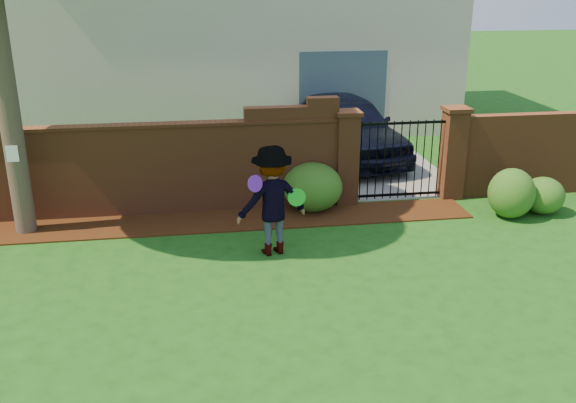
{
  "coord_description": "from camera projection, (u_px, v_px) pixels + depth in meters",
  "views": [
    {
      "loc": [
        -0.56,
        -7.73,
        4.42
      ],
      "look_at": [
        0.84,
        1.4,
        1.05
      ],
      "focal_mm": 39.69,
      "sensor_mm": 36.0,
      "label": 1
    }
  ],
  "objects": [
    {
      "name": "shrub_middle",
      "position": [
        511.0,
        193.0,
        11.93
      ],
      "size": [
        0.87,
        0.87,
        0.95
      ],
      "primitive_type": "ellipsoid",
      "color": "#1E5419",
      "rests_on": "ground"
    },
    {
      "name": "frisbee_green",
      "position": [
        297.0,
        197.0,
        10.22
      ],
      "size": [
        0.3,
        0.07,
        0.3
      ],
      "primitive_type": "cylinder",
      "rotation": [
        1.43,
        0.0,
        -0.0
      ],
      "color": "green",
      "rests_on": "man"
    },
    {
      "name": "pillar_right",
      "position": [
        453.0,
        153.0,
        12.81
      ],
      "size": [
        0.5,
        0.5,
        1.88
      ],
      "color": "brown",
      "rests_on": "ground"
    },
    {
      "name": "car",
      "position": [
        351.0,
        129.0,
        15.43
      ],
      "size": [
        2.61,
        4.87,
        1.58
      ],
      "primitive_type": "imported",
      "rotation": [
        0.0,
        0.0,
        0.17
      ],
      "color": "black",
      "rests_on": "ground"
    },
    {
      "name": "ground",
      "position": [
        244.0,
        311.0,
        8.77
      ],
      "size": [
        80.0,
        80.0,
        0.01
      ],
      "primitive_type": "cube",
      "color": "#194C13",
      "rests_on": "ground"
    },
    {
      "name": "shrub_right",
      "position": [
        543.0,
        195.0,
        12.18
      ],
      "size": [
        0.8,
        0.8,
        0.71
      ],
      "primitive_type": "ellipsoid",
      "color": "#1E5419",
      "rests_on": "ground"
    },
    {
      "name": "shrub_left",
      "position": [
        313.0,
        187.0,
        12.28
      ],
      "size": [
        1.16,
        1.16,
        0.95
      ],
      "primitive_type": "ellipsoid",
      "color": "#1E5419",
      "rests_on": "ground"
    },
    {
      "name": "man",
      "position": [
        273.0,
        201.0,
        10.24
      ],
      "size": [
        1.3,
        0.92,
        1.82
      ],
      "primitive_type": "imported",
      "rotation": [
        0.0,
        0.0,
        3.36
      ],
      "color": "gray",
      "rests_on": "ground"
    },
    {
      "name": "brick_wall",
      "position": [
        117.0,
        169.0,
        11.88
      ],
      "size": [
        8.7,
        0.31,
        2.16
      ],
      "color": "brown",
      "rests_on": "ground"
    },
    {
      "name": "mulch_bed",
      "position": [
        177.0,
        224.0,
        11.73
      ],
      "size": [
        11.1,
        1.08,
        0.03
      ],
      "primitive_type": "cube",
      "color": "#321709",
      "rests_on": "ground"
    },
    {
      "name": "iron_gate",
      "position": [
        400.0,
        160.0,
        12.69
      ],
      "size": [
        1.78,
        0.03,
        1.6
      ],
      "color": "black",
      "rests_on": "ground"
    },
    {
      "name": "brick_wall_return",
      "position": [
        544.0,
        154.0,
        13.13
      ],
      "size": [
        4.0,
        0.25,
        1.7
      ],
      "primitive_type": "cube",
      "color": "brown",
      "rests_on": "ground"
    },
    {
      "name": "driveway",
      "position": [
        350.0,
        149.0,
        16.7
      ],
      "size": [
        3.2,
        8.0,
        0.01
      ],
      "primitive_type": "cube",
      "color": "gray",
      "rests_on": "ground"
    },
    {
      "name": "frisbee_purple",
      "position": [
        255.0,
        184.0,
        9.8
      ],
      "size": [
        0.27,
        0.21,
        0.27
      ],
      "primitive_type": "cylinder",
      "rotation": [
        1.36,
        0.0,
        0.53
      ],
      "color": "purple",
      "rests_on": "man"
    },
    {
      "name": "house",
      "position": [
        240.0,
        15.0,
        18.97
      ],
      "size": [
        12.4,
        6.4,
        6.3
      ],
      "color": "beige",
      "rests_on": "ground"
    },
    {
      "name": "paper_notice",
      "position": [
        12.0,
        154.0,
        10.72
      ],
      "size": [
        0.2,
        0.01,
        0.28
      ],
      "primitive_type": "cube",
      "color": "white",
      "rests_on": "tree"
    },
    {
      "name": "pillar_left",
      "position": [
        347.0,
        157.0,
        12.5
      ],
      "size": [
        0.5,
        0.5,
        1.88
      ],
      "color": "brown",
      "rests_on": "ground"
    }
  ]
}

